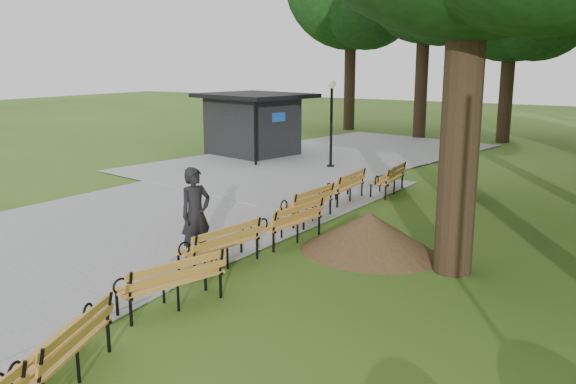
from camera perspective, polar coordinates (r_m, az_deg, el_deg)
The scene contains 13 objects.
ground at distance 10.90m, azimuth -9.27°, elevation -8.75°, with size 100.00×100.00×0.00m, color #385C1A.
path at distance 15.60m, azimuth -13.20°, elevation -2.34°, with size 12.00×38.00×0.06m, color gray.
person at distance 11.99m, azimuth -8.69°, elevation -2.09°, with size 0.68×0.45×1.87m, color black.
kiosk at distance 25.30m, azimuth -3.40°, elevation 6.38°, with size 4.10×3.56×2.57m, color black, non-canonical shape.
lamp_post at distance 22.15m, azimuth 4.12°, elevation 8.19°, with size 0.32×0.32×3.22m.
dirt_mound at distance 12.52m, azimuth 7.68°, elevation -3.84°, with size 2.48×2.48×0.85m, color #47301C.
bench_1 at distance 8.14m, azimuth -20.66°, elevation -13.60°, with size 1.90×0.64×0.88m, color #C47E2D, non-canonical shape.
bench_2 at distance 9.93m, azimuth -11.03°, elevation -8.23°, with size 1.90×0.64×0.88m, color #C47E2D, non-canonical shape.
bench_3 at distance 11.66m, azimuth -6.50°, elevation -4.96°, with size 1.90×0.64×0.88m, color #C47E2D, non-canonical shape.
bench_4 at distance 13.21m, azimuth 0.13°, elevation -2.81°, with size 1.90×0.64×0.88m, color #C47E2D, non-canonical shape.
bench_5 at distance 14.85m, azimuth 1.63°, elevation -1.12°, with size 1.90×0.64×0.88m, color #C47E2D, non-canonical shape.
bench_6 at distance 16.93m, azimuth 5.20°, elevation 0.51°, with size 1.90×0.64×0.88m, color #C47E2D, non-canonical shape.
bench_7 at distance 18.17m, azimuth 9.32°, elevation 1.21°, with size 1.90×0.64×0.88m, color #C47E2D, non-canonical shape.
Camera 1 is at (6.75, -7.62, 3.89)m, focal length 37.78 mm.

